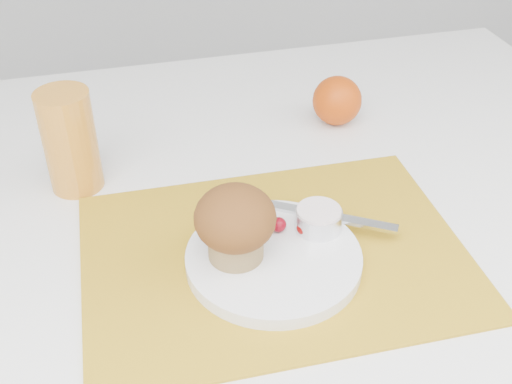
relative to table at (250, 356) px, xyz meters
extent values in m
cube|color=white|center=(0.00, 0.00, 0.00)|extent=(1.20, 0.80, 0.75)
cube|color=#BD8D1A|center=(-0.01, -0.16, 0.38)|extent=(0.45, 0.34, 0.00)
cylinder|color=white|center=(-0.02, -0.18, 0.39)|extent=(0.24, 0.24, 0.02)
cylinder|color=silver|center=(0.05, -0.15, 0.41)|extent=(0.06, 0.06, 0.02)
cylinder|color=white|center=(0.05, -0.15, 0.42)|extent=(0.06, 0.06, 0.01)
ellipsoid|color=#5A020C|center=(0.00, -0.14, 0.40)|extent=(0.02, 0.02, 0.02)
ellipsoid|color=#560302|center=(0.03, -0.15, 0.40)|extent=(0.02, 0.02, 0.02)
cube|color=silver|center=(0.06, -0.13, 0.40)|extent=(0.16, 0.11, 0.00)
sphere|color=#C54406|center=(0.17, 0.12, 0.41)|extent=(0.08, 0.08, 0.08)
cylinder|color=orange|center=(-0.23, 0.04, 0.44)|extent=(0.09, 0.09, 0.14)
cylinder|color=olive|center=(-0.06, -0.17, 0.41)|extent=(0.06, 0.06, 0.03)
ellipsoid|color=#3D1E0B|center=(-0.06, -0.17, 0.45)|extent=(0.09, 0.09, 0.07)
camera|label=1|loc=(-0.17, -0.70, 0.88)|focal=45.00mm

